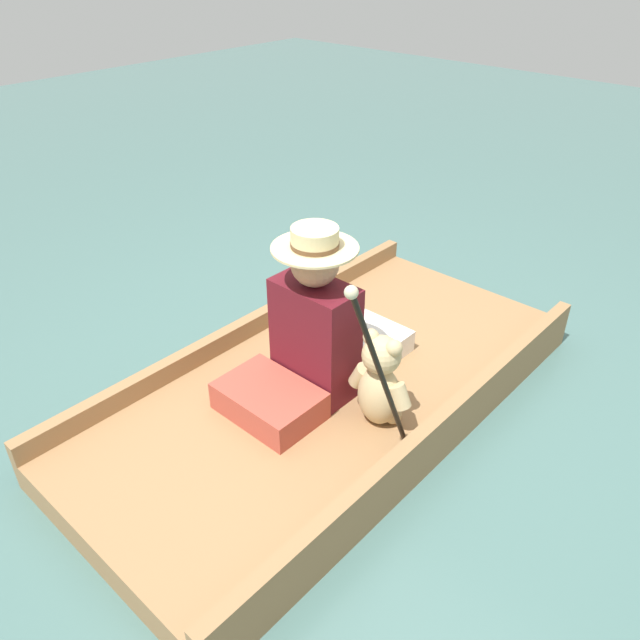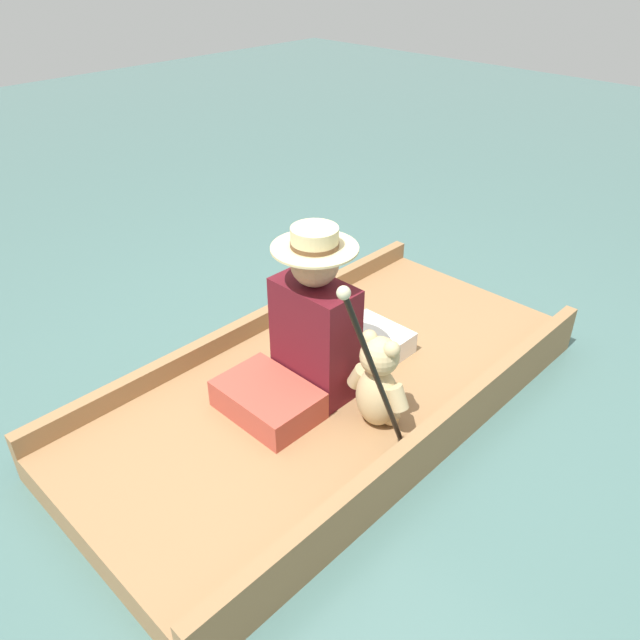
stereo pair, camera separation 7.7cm
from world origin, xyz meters
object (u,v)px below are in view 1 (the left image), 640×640
seated_person (327,326)px  teddy_bear (380,382)px  wine_glass (298,319)px  walking_cane (378,365)px

seated_person → teddy_bear: seated_person is taller
seated_person → wine_glass: (-0.38, 0.21, -0.22)m
seated_person → walking_cane: bearing=-36.1°
seated_person → wine_glass: 0.49m
wine_glass → walking_cane: 1.12m
teddy_bear → walking_cane: size_ratio=0.49×
teddy_bear → wine_glass: size_ratio=4.38×
wine_glass → walking_cane: size_ratio=0.11×
wine_glass → teddy_bear: bearing=-20.4°
seated_person → walking_cane: size_ratio=0.88×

